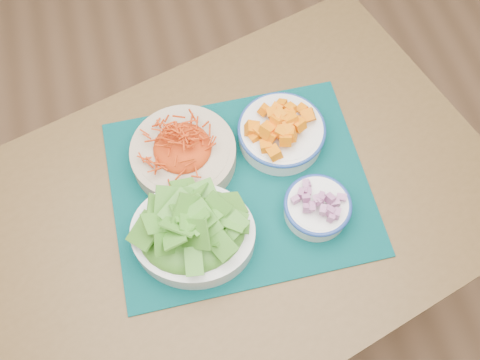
# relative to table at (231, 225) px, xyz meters

# --- Properties ---
(ground) EXTENTS (4.00, 4.00, 0.00)m
(ground) POSITION_rel_table_xyz_m (0.04, 0.09, -0.64)
(ground) COLOR #9A6E4A
(ground) RESTS_ON ground
(table) EXTENTS (1.25, 0.99, 0.75)m
(table) POSITION_rel_table_xyz_m (0.00, 0.00, 0.00)
(table) COLOR brown
(table) RESTS_ON ground
(placemat) EXTENTS (0.53, 0.44, 0.00)m
(placemat) POSITION_rel_table_xyz_m (0.03, 0.03, 0.11)
(placemat) COLOR #002D2E
(placemat) RESTS_ON table
(carrot_bowl) EXTENTS (0.22, 0.22, 0.09)m
(carrot_bowl) POSITION_rel_table_xyz_m (-0.07, 0.12, 0.16)
(carrot_bowl) COLOR #BEAB8D
(carrot_bowl) RESTS_ON placemat
(squash_bowl) EXTENTS (0.20, 0.20, 0.10)m
(squash_bowl) POSITION_rel_table_xyz_m (0.14, 0.12, 0.16)
(squash_bowl) COLOR silver
(squash_bowl) RESTS_ON placemat
(lettuce_bowl) EXTENTS (0.29, 0.26, 0.11)m
(lettuce_bowl) POSITION_rel_table_xyz_m (-0.09, -0.06, 0.17)
(lettuce_bowl) COLOR white
(lettuce_bowl) RESTS_ON placemat
(onion_bowl) EXTENTS (0.16, 0.16, 0.07)m
(onion_bowl) POSITION_rel_table_xyz_m (0.16, -0.06, 0.15)
(onion_bowl) COLOR white
(onion_bowl) RESTS_ON placemat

